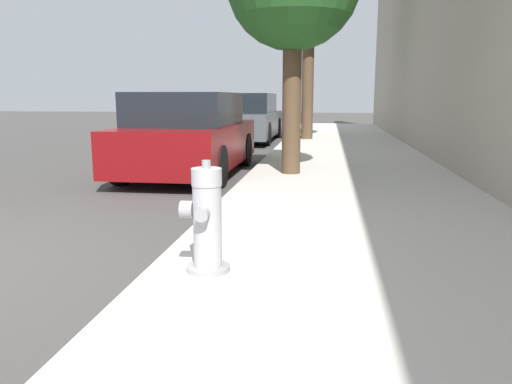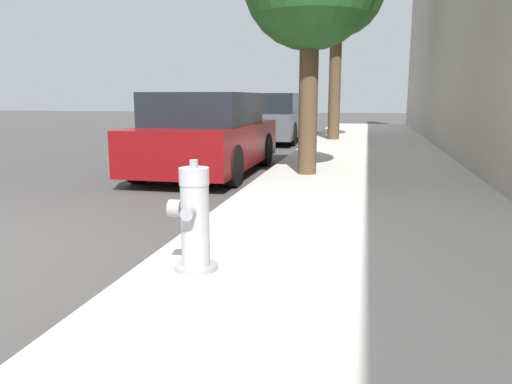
# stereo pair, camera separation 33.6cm
# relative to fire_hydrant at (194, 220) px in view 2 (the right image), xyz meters

# --- Properties ---
(sidewalk_slab) EXTENTS (3.23, 40.00, 0.14)m
(sidewalk_slab) POSITION_rel_fire_hydrant_xyz_m (1.18, -0.17, -0.42)
(sidewalk_slab) COLOR beige
(sidewalk_slab) RESTS_ON ground_plane
(fire_hydrant) EXTENTS (0.34, 0.34, 0.77)m
(fire_hydrant) POSITION_rel_fire_hydrant_xyz_m (0.00, 0.00, 0.00)
(fire_hydrant) COLOR #97979C
(fire_hydrant) RESTS_ON sidewalk_slab
(parked_car_near) EXTENTS (1.71, 3.88, 1.39)m
(parked_car_near) POSITION_rel_fire_hydrant_xyz_m (-1.55, 5.08, 0.18)
(parked_car_near) COLOR maroon
(parked_car_near) RESTS_ON ground_plane
(parked_car_mid) EXTENTS (1.80, 4.52, 1.42)m
(parked_car_mid) POSITION_rel_fire_hydrant_xyz_m (-1.66, 11.72, 0.20)
(parked_car_mid) COLOR #4C5156
(parked_car_mid) RESTS_ON ground_plane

